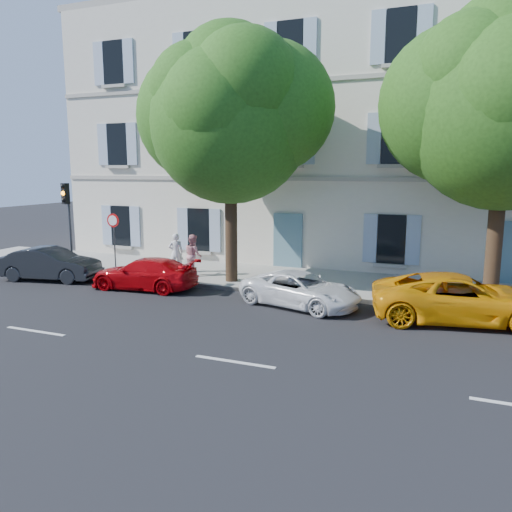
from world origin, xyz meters
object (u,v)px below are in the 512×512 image
at_px(car_red_coupe, 144,274).
at_px(tree_right, 505,113).
at_px(car_white_coupe, 300,289).
at_px(traffic_light, 67,208).
at_px(tree_left, 230,123).
at_px(road_sign, 114,230).
at_px(pedestrian_a, 176,253).
at_px(car_dark_sedan, 50,264).
at_px(pedestrian_b, 193,255).
at_px(car_yellow_supercar, 460,298).

distance_m(car_red_coupe, tree_right, 13.20).
relative_size(car_white_coupe, traffic_light, 1.08).
bearing_deg(tree_left, traffic_light, -174.75).
height_order(tree_left, road_sign, tree_left).
relative_size(tree_right, pedestrian_a, 5.63).
distance_m(car_red_coupe, tree_left, 6.38).
xyz_separation_m(car_white_coupe, traffic_light, (-10.58, 1.32, 2.26)).
height_order(car_dark_sedan, traffic_light, traffic_light).
xyz_separation_m(tree_left, road_sign, (-5.23, -0.25, -4.14)).
bearing_deg(car_red_coupe, road_sign, -126.53).
xyz_separation_m(car_white_coupe, tree_left, (-3.35, 1.98, 5.50)).
bearing_deg(road_sign, car_red_coupe, -32.37).
distance_m(road_sign, pedestrian_a, 2.73).
distance_m(car_white_coupe, traffic_light, 10.90).
xyz_separation_m(car_dark_sedan, traffic_light, (-0.13, 1.30, 2.15)).
relative_size(car_red_coupe, pedestrian_b, 2.41).
height_order(tree_right, pedestrian_b, tree_right).
bearing_deg(traffic_light, car_yellow_supercar, -4.54).
bearing_deg(pedestrian_b, tree_left, -150.56).
bearing_deg(car_red_coupe, tree_left, 120.38).
bearing_deg(car_yellow_supercar, pedestrian_b, 66.57).
distance_m(tree_left, road_sign, 6.67).
relative_size(tree_left, road_sign, 3.74).
bearing_deg(traffic_light, car_red_coupe, -14.80).
xyz_separation_m(car_red_coupe, car_white_coupe, (6.06, -0.12, -0.03)).
height_order(car_dark_sedan, tree_left, tree_left).
distance_m(tree_left, tree_right, 9.09).
bearing_deg(car_white_coupe, car_dark_sedan, 105.01).
bearing_deg(pedestrian_b, pedestrian_a, 25.21).
xyz_separation_m(tree_right, pedestrian_b, (-10.95, -0.00, -5.11)).
bearing_deg(road_sign, car_white_coupe, -11.39).
bearing_deg(car_white_coupe, tree_left, 74.51).
bearing_deg(pedestrian_a, traffic_light, -10.25).
bearing_deg(car_yellow_supercar, car_red_coupe, 79.16).
relative_size(pedestrian_a, pedestrian_b, 0.99).
bearing_deg(car_dark_sedan, pedestrian_a, -69.06).
bearing_deg(pedestrian_b, car_white_coupe, -163.47).
bearing_deg(tree_right, pedestrian_a, 178.71).
height_order(car_white_coupe, pedestrian_b, pedestrian_b).
height_order(car_yellow_supercar, tree_right, tree_right).
bearing_deg(car_dark_sedan, road_sign, -57.90).
relative_size(car_yellow_supercar, pedestrian_b, 3.01).
xyz_separation_m(car_white_coupe, tree_right, (5.73, 2.36, 5.54)).
bearing_deg(car_red_coupe, car_dark_sedan, -92.75).
bearing_deg(pedestrian_a, car_yellow_supercar, 140.16).
relative_size(car_white_coupe, tree_right, 0.43).
height_order(tree_right, traffic_light, tree_right).
bearing_deg(pedestrian_b, road_sign, 51.47).
bearing_deg(traffic_light, car_white_coupe, -7.11).
distance_m(car_dark_sedan, traffic_light, 2.52).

